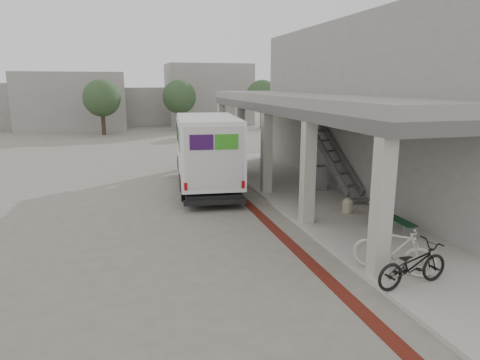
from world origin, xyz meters
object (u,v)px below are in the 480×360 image
object	(u,v)px
fedex_truck	(206,150)
bicycle_cream	(394,250)
utility_cabinet	(320,178)
bench	(394,221)
bicycle_black	(413,265)

from	to	relation	value
fedex_truck	bicycle_cream	xyz separation A→B (m)	(2.51, -9.81, -0.99)
bicycle_cream	utility_cabinet	bearing A→B (deg)	30.79
bench	bicycle_cream	size ratio (longest dim) A/B	0.90
bench	bicycle_cream	distance (m)	3.18
bench	utility_cabinet	size ratio (longest dim) A/B	1.74
fedex_truck	bench	xyz separation A→B (m)	(4.34, -7.23, -1.27)
utility_cabinet	bicycle_black	size ratio (longest dim) A/B	0.52
fedex_truck	bench	size ratio (longest dim) A/B	4.45
fedex_truck	bicycle_black	bearing A→B (deg)	-70.44
fedex_truck	bicycle_cream	world-z (taller)	fedex_truck
bench	utility_cabinet	bearing A→B (deg)	88.75
bicycle_cream	fedex_truck	bearing A→B (deg)	58.96
bicycle_black	bicycle_cream	xyz separation A→B (m)	(0.00, 0.70, 0.07)
bicycle_black	bicycle_cream	distance (m)	0.70
fedex_truck	utility_cabinet	bearing A→B (deg)	-17.23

